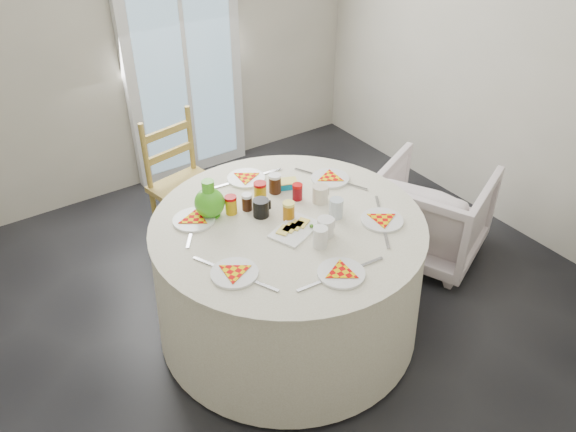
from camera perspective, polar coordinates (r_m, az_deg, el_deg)
floor at (r=3.57m, az=-0.99°, el=-10.00°), size 4.00×4.00×0.00m
wall_back at (r=4.52m, az=-16.08°, el=17.85°), size 4.00×0.02×2.60m
wall_right at (r=4.18m, az=23.17°, el=15.14°), size 0.02×4.00×2.60m
glass_door at (r=4.69m, az=-10.66°, el=15.92°), size 1.00×0.08×2.10m
table at (r=3.27m, az=-0.00°, el=-6.14°), size 1.54×1.54×0.78m
wooden_chair at (r=3.94m, az=-10.09°, el=2.82°), size 0.51×0.49×0.97m
armchair at (r=3.96m, az=14.45°, el=1.03°), size 0.89×0.91×0.73m
place_settings at (r=3.03m, az=-0.00°, el=-0.47°), size 1.34×1.34×0.02m
jar_cluster at (r=3.12m, az=-2.51°, el=1.82°), size 0.48×0.33×0.13m
butter_tub at (r=3.31m, az=-0.07°, el=3.25°), size 0.14×0.12×0.05m
green_pitcher at (r=3.05m, az=-8.01°, el=1.69°), size 0.21×0.21×0.21m
cheese_platter at (r=2.96m, az=0.74°, el=-1.39°), size 0.32×0.26×0.03m
mugs_glasses at (r=3.05m, az=1.30°, el=0.78°), size 0.87×0.87×0.12m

